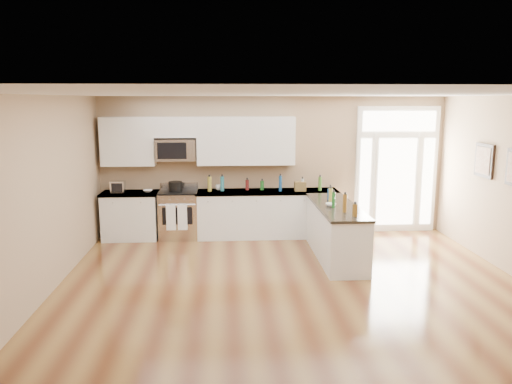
# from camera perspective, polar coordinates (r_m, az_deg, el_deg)

# --- Properties ---
(ground) EXTENTS (8.00, 8.00, 0.00)m
(ground) POSITION_cam_1_polar(r_m,az_deg,el_deg) (6.73, 5.31, -13.49)
(ground) COLOR #5A3019
(room_shell) EXTENTS (8.00, 8.00, 8.00)m
(room_shell) POSITION_cam_1_polar(r_m,az_deg,el_deg) (6.24, 5.58, 1.00)
(room_shell) COLOR #A18566
(room_shell) RESTS_ON ground
(back_cabinet_left) EXTENTS (1.10, 0.66, 0.94)m
(back_cabinet_left) POSITION_cam_1_polar(r_m,az_deg,el_deg) (10.21, -14.12, -2.79)
(back_cabinet_left) COLOR silver
(back_cabinet_left) RESTS_ON ground
(back_cabinet_right) EXTENTS (2.85, 0.66, 0.94)m
(back_cabinet_right) POSITION_cam_1_polar(r_m,az_deg,el_deg) (10.06, 1.27, -2.66)
(back_cabinet_right) COLOR silver
(back_cabinet_right) RESTS_ON ground
(peninsula_cabinet) EXTENTS (0.69, 2.32, 0.94)m
(peninsula_cabinet) POSITION_cam_1_polar(r_m,az_deg,el_deg) (8.83, 9.09, -4.69)
(peninsula_cabinet) COLOR silver
(peninsula_cabinet) RESTS_ON ground
(upper_cabinet_left) EXTENTS (1.04, 0.33, 0.95)m
(upper_cabinet_left) POSITION_cam_1_polar(r_m,az_deg,el_deg) (10.12, -14.41, 5.62)
(upper_cabinet_left) COLOR silver
(upper_cabinet_left) RESTS_ON room_shell
(upper_cabinet_right) EXTENTS (1.94, 0.33, 0.95)m
(upper_cabinet_right) POSITION_cam_1_polar(r_m,az_deg,el_deg) (9.95, -1.16, 5.87)
(upper_cabinet_right) COLOR silver
(upper_cabinet_right) RESTS_ON room_shell
(upper_cabinet_short) EXTENTS (0.82, 0.33, 0.40)m
(upper_cabinet_short) POSITION_cam_1_polar(r_m,az_deg,el_deg) (9.97, -9.18, 7.33)
(upper_cabinet_short) COLOR silver
(upper_cabinet_short) RESTS_ON room_shell
(microwave) EXTENTS (0.78, 0.41, 0.42)m
(microwave) POSITION_cam_1_polar(r_m,az_deg,el_deg) (9.96, -9.14, 4.79)
(microwave) COLOR silver
(microwave) RESTS_ON room_shell
(entry_door) EXTENTS (1.70, 0.10, 2.60)m
(entry_door) POSITION_cam_1_polar(r_m,az_deg,el_deg) (10.73, 15.73, 2.47)
(entry_door) COLOR white
(entry_door) RESTS_ON ground
(wall_art_near) EXTENTS (0.05, 0.58, 0.58)m
(wall_art_near) POSITION_cam_1_polar(r_m,az_deg,el_deg) (9.45, 24.61, 3.29)
(wall_art_near) COLOR black
(wall_art_near) RESTS_ON room_shell
(kitchen_range) EXTENTS (0.76, 0.68, 1.08)m
(kitchen_range) POSITION_cam_1_polar(r_m,az_deg,el_deg) (10.06, -8.81, -2.54)
(kitchen_range) COLOR silver
(kitchen_range) RESTS_ON ground
(stockpot) EXTENTS (0.29, 0.29, 0.21)m
(stockpot) POSITION_cam_1_polar(r_m,az_deg,el_deg) (9.95, -9.19, 0.68)
(stockpot) COLOR black
(stockpot) RESTS_ON kitchen_range
(toaster_oven) EXTENTS (0.27, 0.21, 0.23)m
(toaster_oven) POSITION_cam_1_polar(r_m,az_deg,el_deg) (10.12, -15.50, 0.59)
(toaster_oven) COLOR silver
(toaster_oven) RESTS_ON back_cabinet_left
(cardboard_box) EXTENTS (0.23, 0.17, 0.18)m
(cardboard_box) POSITION_cam_1_polar(r_m,az_deg,el_deg) (9.96, 5.08, 0.65)
(cardboard_box) COLOR brown
(cardboard_box) RESTS_ON back_cabinet_right
(bowl_left) EXTENTS (0.20, 0.20, 0.04)m
(bowl_left) POSITION_cam_1_polar(r_m,az_deg,el_deg) (10.04, -12.25, 0.12)
(bowl_left) COLOR white
(bowl_left) RESTS_ON back_cabinet_left
(bowl_peninsula) EXTENTS (0.24, 0.24, 0.06)m
(bowl_peninsula) POSITION_cam_1_polar(r_m,az_deg,el_deg) (8.59, 8.55, -1.46)
(bowl_peninsula) COLOR white
(bowl_peninsula) RESTS_ON peninsula_cabinet
(cup_counter) EXTENTS (0.14, 0.14, 0.11)m
(cup_counter) POSITION_cam_1_polar(r_m,az_deg,el_deg) (10.04, -4.27, 0.52)
(cup_counter) COLOR white
(cup_counter) RESTS_ON back_cabinet_right
(counter_bottles) EXTENTS (2.41, 2.46, 0.31)m
(counter_bottles) POSITION_cam_1_polar(r_m,az_deg,el_deg) (9.30, 3.83, 0.18)
(counter_bottles) COLOR #19591E
(counter_bottles) RESTS_ON back_cabinet_right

